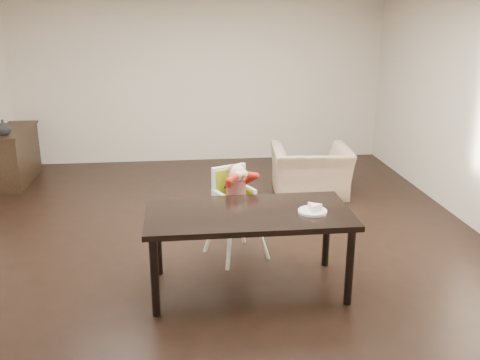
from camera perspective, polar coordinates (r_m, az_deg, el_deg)
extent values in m
plane|color=black|center=(5.85, -2.45, -6.90)|extent=(7.00, 7.00, 0.00)
cube|color=beige|center=(8.88, -4.21, 10.63)|extent=(6.00, 0.02, 2.70)
cube|color=beige|center=(2.14, 4.01, -12.75)|extent=(6.00, 0.02, 2.70)
cube|color=black|center=(4.69, 0.93, -3.65)|extent=(1.80, 0.90, 0.05)
cylinder|color=black|center=(4.49, -9.09, -10.22)|extent=(0.07, 0.07, 0.70)
cylinder|color=black|center=(4.69, 11.62, -9.08)|extent=(0.07, 0.07, 0.70)
cylinder|color=black|center=(5.15, -8.77, -6.38)|extent=(0.07, 0.07, 0.70)
cylinder|color=black|center=(5.33, 9.21, -5.57)|extent=(0.07, 0.07, 0.70)
cylinder|color=white|center=(5.27, -1.16, -6.66)|extent=(0.05, 0.05, 0.52)
cylinder|color=white|center=(5.45, 2.28, -5.82)|extent=(0.05, 0.05, 0.52)
cylinder|color=white|center=(5.57, -3.06, -5.29)|extent=(0.05, 0.05, 0.52)
cylinder|color=white|center=(5.74, 0.25, -4.55)|extent=(0.05, 0.05, 0.52)
cube|color=white|center=(5.41, -0.43, -3.01)|extent=(0.48, 0.46, 0.05)
cube|color=#97C018|center=(5.39, -0.43, -2.69)|extent=(0.39, 0.38, 0.03)
cube|color=white|center=(5.45, -1.20, -0.44)|extent=(0.36, 0.20, 0.39)
cube|color=#97C018|center=(5.43, -1.06, -0.61)|extent=(0.30, 0.15, 0.35)
cube|color=black|center=(5.35, -1.25, -0.92)|extent=(0.09, 0.16, 0.02)
cube|color=black|center=(5.40, -0.13, -0.71)|extent=(0.09, 0.16, 0.02)
cylinder|color=#AF1414|center=(5.35, -0.43, -1.28)|extent=(0.28, 0.28, 0.25)
sphere|color=beige|center=(5.27, -0.34, 0.78)|extent=(0.22, 0.22, 0.17)
ellipsoid|color=brown|center=(5.28, -0.47, 1.03)|extent=(0.22, 0.22, 0.13)
sphere|color=beige|center=(5.18, -0.15, 0.53)|extent=(0.10, 0.10, 0.07)
sphere|color=beige|center=(5.21, 0.47, 0.64)|extent=(0.10, 0.10, 0.07)
cylinder|color=white|center=(4.70, 7.74, -3.35)|extent=(0.28, 0.28, 0.02)
torus|color=white|center=(4.69, 7.74, -3.23)|extent=(0.28, 0.28, 0.01)
imported|color=tan|center=(7.31, 7.59, 1.77)|extent=(1.08, 0.75, 0.90)
cube|color=black|center=(8.52, -22.82, 2.33)|extent=(0.40, 1.20, 0.76)
cube|color=black|center=(8.44, -23.13, 4.92)|extent=(0.44, 1.26, 0.03)
imported|color=#99999E|center=(8.07, -23.94, 5.13)|extent=(0.26, 0.26, 0.20)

